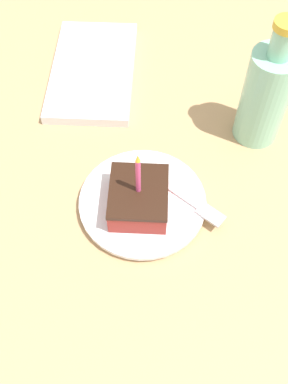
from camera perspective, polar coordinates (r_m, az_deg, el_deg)
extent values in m
cube|color=tan|center=(0.77, -0.25, -3.75)|extent=(2.40, 2.40, 0.04)
cylinder|color=silver|center=(0.75, 0.00, -1.38)|extent=(0.20, 0.20, 0.02)
cylinder|color=silver|center=(0.75, 0.00, -1.22)|extent=(0.21, 0.21, 0.01)
cube|color=#99332D|center=(0.72, -0.69, -0.93)|extent=(0.10, 0.09, 0.04)
cube|color=black|center=(0.70, -0.71, 0.10)|extent=(0.11, 0.09, 0.01)
cylinder|color=#E04C8C|center=(0.66, -0.75, 2.02)|extent=(0.01, 0.01, 0.07)
cone|color=yellow|center=(0.63, -0.79, 4.32)|extent=(0.01, 0.01, 0.01)
cube|color=silver|center=(0.75, 2.98, 0.86)|extent=(0.09, 0.11, 0.00)
cube|color=silver|center=(0.73, 8.46, -2.88)|extent=(0.05, 0.05, 0.00)
cylinder|color=#8CD1B2|center=(0.81, 15.09, 11.46)|extent=(0.08, 0.08, 0.18)
cylinder|color=#8CD1B2|center=(0.74, 17.15, 17.68)|extent=(0.04, 0.04, 0.05)
cylinder|color=gold|center=(0.72, 17.80, 19.59)|extent=(0.04, 0.04, 0.01)
cube|color=silver|center=(0.96, -6.48, 15.09)|extent=(0.29, 0.16, 0.02)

